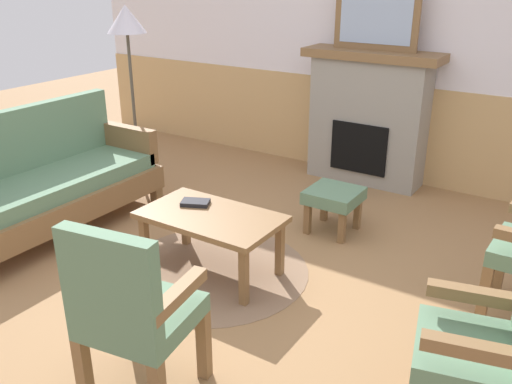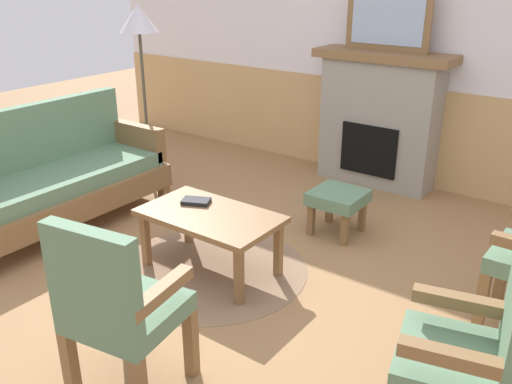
# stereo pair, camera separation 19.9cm
# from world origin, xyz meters

# --- Properties ---
(ground_plane) EXTENTS (14.00, 14.00, 0.00)m
(ground_plane) POSITION_xyz_m (0.00, 0.00, 0.00)
(ground_plane) COLOR #997047
(wall_back) EXTENTS (7.20, 0.14, 2.70)m
(wall_back) POSITION_xyz_m (0.00, 2.60, 1.31)
(wall_back) COLOR white
(wall_back) RESTS_ON ground_plane
(fireplace) EXTENTS (1.30, 0.44, 1.28)m
(fireplace) POSITION_xyz_m (0.00, 2.35, 0.65)
(fireplace) COLOR gray
(fireplace) RESTS_ON ground_plane
(framed_picture) EXTENTS (0.80, 0.04, 0.56)m
(framed_picture) POSITION_xyz_m (0.00, 2.35, 1.56)
(framed_picture) COLOR brown
(framed_picture) RESTS_ON fireplace
(couch) EXTENTS (0.70, 1.80, 0.98)m
(couch) POSITION_xyz_m (-1.68, -0.10, 0.40)
(couch) COLOR brown
(couch) RESTS_ON ground_plane
(coffee_table) EXTENTS (0.96, 0.56, 0.44)m
(coffee_table) POSITION_xyz_m (-0.19, 0.07, 0.39)
(coffee_table) COLOR brown
(coffee_table) RESTS_ON ground_plane
(round_rug) EXTENTS (1.36, 1.36, 0.01)m
(round_rug) POSITION_xyz_m (-0.19, 0.07, 0.00)
(round_rug) COLOR #896B51
(round_rug) RESTS_ON ground_plane
(book_on_table) EXTENTS (0.23, 0.19, 0.03)m
(book_on_table) POSITION_xyz_m (-0.38, 0.15, 0.46)
(book_on_table) COLOR black
(book_on_table) RESTS_ON coffee_table
(footstool) EXTENTS (0.40, 0.40, 0.36)m
(footstool) POSITION_xyz_m (0.24, 1.12, 0.28)
(footstool) COLOR brown
(footstool) RESTS_ON ground_plane
(armchair_near_fireplace) EXTENTS (0.58, 0.58, 0.98)m
(armchair_near_fireplace) POSITION_xyz_m (1.72, -0.46, 0.54)
(armchair_near_fireplace) COLOR brown
(armchair_near_fireplace) RESTS_ON ground_plane
(armchair_front_left) EXTENTS (0.55, 0.55, 0.98)m
(armchair_front_left) POSITION_xyz_m (0.27, -1.12, 0.54)
(armchair_front_left) COLOR brown
(armchair_front_left) RESTS_ON ground_plane
(floor_lamp_by_couch) EXTENTS (0.36, 0.36, 1.68)m
(floor_lamp_by_couch) POSITION_xyz_m (-1.93, 1.14, 1.45)
(floor_lamp_by_couch) COLOR #332D28
(floor_lamp_by_couch) RESTS_ON ground_plane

